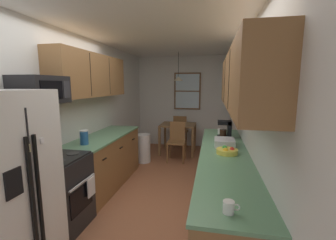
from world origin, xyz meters
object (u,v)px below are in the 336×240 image
Objects in this scene: dining_chair_near at (177,139)px; coffee_maker at (226,129)px; trash_bin at (144,148)px; refrigerator at (0,190)px; microwave_over_range at (41,90)px; fruit_bowl at (227,151)px; dining_table at (178,129)px; mug_by_coffeemaker at (229,207)px; stove_range at (58,192)px; storage_canister at (84,137)px; dining_chair_far at (180,130)px; mug_spare at (220,131)px; dish_rack at (224,142)px.

dining_chair_near is 3.21× the size of coffee_maker.
trash_bin is 2.16m from coffee_maker.
refrigerator is 2.98× the size of microwave_over_range.
microwave_over_range is 2.16× the size of fruit_bowl.
dining_table is 4.29m from mug_by_coffeemaker.
refrigerator is 2.67× the size of trash_bin.
stove_range is 2.98m from dining_chair_near.
coffee_maker is at bearing -59.88° from dining_table.
coffee_maker reaches higher than stove_range.
microwave_over_range is 2.91m from trash_bin.
stove_range is at bearing -89.50° from storage_canister.
coffee_maker is (2.02, 2.24, 0.18)m from refrigerator.
mug_spare reaches higher than dining_chair_far.
dish_rack is (0.04, -0.80, 0.00)m from mug_spare.
storage_canister reaches higher than fruit_bowl.
fruit_bowl is (1.99, 1.34, 0.07)m from refrigerator.
mug_by_coffeemaker reaches higher than dining_chair_far.
coffee_maker is at bearing 47.89° from refrigerator.
stove_range is 1.70× the size of trash_bin.
stove_range is 2.55m from trash_bin.
fruit_bowl is 0.38m from dish_rack.
stove_range is 2.15m from fruit_bowl.
fruit_bowl reaches higher than dining_chair_near.
coffee_maker reaches higher than storage_canister.
mug_by_coffeemaker is (1.95, -0.79, 0.47)m from stove_range.
trash_bin is 2.31× the size of coffee_maker.
stove_range reaches higher than dining_chair_near.
microwave_over_range is at bearing -99.16° from trash_bin.
coffee_maker reaches higher than dining_table.
stove_range is at bearing -163.68° from fruit_bowl.
stove_range is at bearing -103.46° from dining_chair_far.
microwave_over_range is 2.34m from fruit_bowl.
mug_spare is at bearing 92.62° from fruit_bowl.
dining_table is 7.53× the size of mug_spare.
microwave_over_range is at bearing 179.97° from stove_range.
dish_rack is (2.01, 0.33, -0.06)m from storage_canister.
microwave_over_range is 2.07× the size of coffee_maker.
storage_canister is (0.11, 0.64, -0.70)m from microwave_over_range.
dining_table is 0.59m from dining_chair_near.
dining_chair_near is at bearing 128.19° from coffee_maker.
storage_canister reaches higher than mug_spare.
microwave_over_range is 2.71m from coffee_maker.
trash_bin is 1.94m from mug_spare.
mug_by_coffeemaker is at bearing -63.43° from trash_bin.
dining_chair_far is 3.36× the size of fruit_bowl.
microwave_over_range reaches higher than storage_canister.
refrigerator is 3.33m from trash_bin.
fruit_bowl is at bearing -92.11° from coffee_maker.
dish_rack is (0.05, 1.75, 0.01)m from mug_by_coffeemaker.
storage_canister reaches higher than dining_chair_near.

